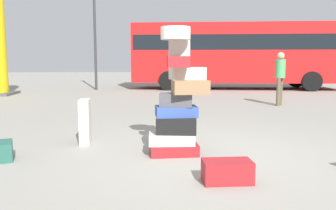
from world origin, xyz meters
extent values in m
plane|color=gray|center=(0.00, 0.00, 0.00)|extent=(80.00, 80.00, 0.00)
cube|color=maroon|center=(-0.39, 0.08, 0.08)|extent=(0.71, 0.46, 0.16)
cube|color=beige|center=(-0.42, 0.08, 0.23)|extent=(0.67, 0.44, 0.15)
cube|color=black|center=(-0.34, 0.11, 0.43)|extent=(0.63, 0.45, 0.24)
cube|color=#334F99|center=(-0.34, 0.19, 0.62)|extent=(0.62, 0.40, 0.15)
cube|color=#4C4C51|center=(-0.35, 0.17, 0.80)|extent=(0.51, 0.36, 0.19)
cube|color=olive|center=(-0.15, 0.05, 0.99)|extent=(0.53, 0.36, 0.19)
cube|color=beige|center=(-0.16, 0.32, 1.18)|extent=(0.54, 0.38, 0.18)
cube|color=maroon|center=(-0.33, 0.01, 1.35)|extent=(0.32, 0.20, 0.16)
cube|color=beige|center=(-0.28, 0.34, 1.55)|extent=(0.34, 0.25, 0.24)
cylinder|color=beige|center=(-0.36, 0.12, 1.76)|extent=(0.43, 0.43, 0.18)
cube|color=beige|center=(-1.78, 0.83, 0.37)|extent=(0.17, 0.33, 0.75)
cube|color=maroon|center=(0.10, -1.16, 0.13)|extent=(0.55, 0.31, 0.25)
cylinder|color=brown|center=(3.46, 5.60, 0.43)|extent=(0.12, 0.12, 0.85)
cylinder|color=brown|center=(3.32, 5.42, 0.43)|extent=(0.12, 0.12, 0.85)
cylinder|color=#4C9959|center=(3.39, 5.51, 1.14)|extent=(0.30, 0.30, 0.56)
sphere|color=tan|center=(3.39, 5.51, 1.53)|extent=(0.22, 0.22, 0.22)
cube|color=red|center=(3.86, 12.18, 1.75)|extent=(10.35, 4.07, 2.80)
cube|color=black|center=(3.86, 12.18, 2.24)|extent=(10.16, 4.06, 0.70)
cylinder|color=black|center=(7.29, 12.90, 0.45)|extent=(0.93, 0.39, 0.90)
cylinder|color=black|center=(6.90, 10.43, 0.45)|extent=(0.93, 0.39, 0.90)
cylinder|color=black|center=(0.82, 13.94, 0.45)|extent=(0.93, 0.39, 0.90)
cylinder|color=black|center=(0.42, 11.47, 0.45)|extent=(0.93, 0.39, 0.90)
cylinder|color=#333338|center=(-2.99, 12.04, 3.22)|extent=(0.12, 0.12, 6.43)
camera|label=1|loc=(-0.86, -4.92, 1.36)|focal=37.42mm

